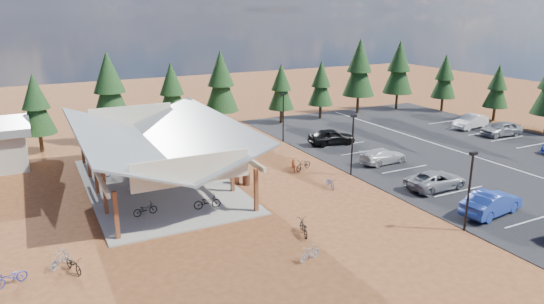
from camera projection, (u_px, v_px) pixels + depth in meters
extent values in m
plane|color=#5A3317|center=(313.00, 192.00, 36.80)|extent=(140.00, 140.00, 0.00)
cube|color=black|center=(457.00, 151.00, 47.44)|extent=(27.00, 44.00, 0.04)
cube|color=gray|center=(159.00, 184.00, 38.40)|extent=(10.60, 18.60, 0.10)
cube|color=brown|center=(116.00, 215.00, 28.78)|extent=(0.25, 0.25, 3.00)
cube|color=brown|center=(105.00, 192.00, 32.37)|extent=(0.25, 0.25, 3.00)
cube|color=brown|center=(96.00, 174.00, 35.95)|extent=(0.25, 0.25, 3.00)
cube|color=brown|center=(88.00, 159.00, 39.54)|extent=(0.25, 0.25, 3.00)
cube|color=brown|center=(82.00, 147.00, 43.13)|extent=(0.25, 0.25, 3.00)
cube|color=brown|center=(256.00, 190.00, 32.80)|extent=(0.25, 0.25, 3.00)
cube|color=brown|center=(232.00, 172.00, 36.38)|extent=(0.25, 0.25, 3.00)
cube|color=brown|center=(213.00, 158.00, 39.97)|extent=(0.25, 0.25, 3.00)
cube|color=brown|center=(196.00, 145.00, 43.56)|extent=(0.25, 0.25, 3.00)
cube|color=brown|center=(182.00, 135.00, 47.15)|extent=(0.25, 0.25, 3.00)
cube|color=beige|center=(88.00, 156.00, 35.36)|extent=(0.22, 18.00, 0.35)
cube|color=beige|center=(217.00, 140.00, 39.72)|extent=(0.22, 18.00, 0.35)
cube|color=slate|center=(116.00, 140.00, 36.02)|extent=(5.85, 19.40, 2.13)
cube|color=slate|center=(191.00, 132.00, 38.55)|extent=(5.85, 19.40, 2.13)
cube|color=beige|center=(192.00, 170.00, 29.63)|extent=(7.50, 0.15, 1.80)
cube|color=beige|center=(131.00, 115.00, 45.00)|extent=(7.50, 0.15, 1.80)
cylinder|color=black|center=(469.00, 193.00, 29.74)|extent=(0.14, 0.14, 5.00)
cube|color=black|center=(473.00, 153.00, 29.02)|extent=(0.50, 0.25, 0.18)
cylinder|color=black|center=(352.00, 146.00, 39.99)|extent=(0.14, 0.14, 5.00)
cube|color=black|center=(354.00, 116.00, 39.27)|extent=(0.50, 0.25, 0.18)
cylinder|color=black|center=(283.00, 118.00, 50.24)|extent=(0.14, 0.14, 5.00)
cube|color=black|center=(283.00, 94.00, 49.52)|extent=(0.50, 0.25, 0.18)
cylinder|color=#442518|center=(235.00, 179.00, 38.38)|extent=(0.60, 0.60, 0.90)
cylinder|color=#442518|center=(246.00, 179.00, 38.26)|extent=(0.60, 0.60, 0.90)
cylinder|color=#382314|center=(41.00, 143.00, 46.99)|extent=(0.36, 0.36, 1.87)
cone|color=#1A3113|center=(37.00, 111.00, 46.10)|extent=(3.29, 3.29, 4.48)
cone|color=#1A3113|center=(34.00, 91.00, 45.57)|extent=(2.54, 2.54, 3.36)
cylinder|color=#382314|center=(114.00, 132.00, 50.04)|extent=(0.36, 0.36, 2.32)
cone|color=#1A3113|center=(110.00, 95.00, 48.93)|extent=(4.07, 4.07, 5.56)
cone|color=#1A3113|center=(108.00, 72.00, 48.28)|extent=(3.15, 3.15, 4.17)
cylinder|color=#382314|center=(174.00, 126.00, 53.66)|extent=(0.36, 0.36, 1.95)
cone|color=#1A3113|center=(172.00, 96.00, 52.73)|extent=(3.43, 3.43, 4.67)
cone|color=#1A3113|center=(171.00, 78.00, 52.18)|extent=(2.65, 2.65, 3.51)
cylinder|color=#382314|center=(222.00, 120.00, 55.83)|extent=(0.36, 0.36, 2.21)
cone|color=#1A3113|center=(221.00, 88.00, 54.77)|extent=(3.89, 3.89, 5.30)
cone|color=#1A3113|center=(220.00, 68.00, 54.14)|extent=(3.00, 3.00, 3.98)
cylinder|color=#382314|center=(281.00, 116.00, 59.04)|extent=(0.36, 0.36, 1.77)
cone|color=#1A3113|center=(281.00, 91.00, 58.20)|extent=(3.11, 3.11, 4.25)
cone|color=#1A3113|center=(281.00, 77.00, 57.70)|extent=(2.41, 2.41, 3.19)
cylinder|color=#382314|center=(320.00, 111.00, 61.64)|extent=(0.36, 0.36, 1.78)
cone|color=#1A3113|center=(321.00, 88.00, 60.79)|extent=(3.13, 3.13, 4.27)
cone|color=#1A3113|center=(321.00, 74.00, 60.29)|extent=(2.42, 2.42, 3.20)
cylinder|color=#382314|center=(358.00, 104.00, 64.77)|extent=(0.36, 0.36, 2.39)
cone|color=#1A3113|center=(359.00, 74.00, 63.62)|extent=(4.21, 4.21, 5.74)
cone|color=#1A3113|center=(360.00, 55.00, 62.94)|extent=(3.26, 3.26, 4.31)
cylinder|color=#382314|center=(396.00, 101.00, 67.28)|extent=(0.36, 0.36, 2.30)
cone|color=#1A3113|center=(399.00, 73.00, 66.18)|extent=(4.05, 4.05, 5.52)
cone|color=#1A3113|center=(400.00, 56.00, 65.53)|extent=(3.13, 3.13, 4.14)
cylinder|color=#382314|center=(494.00, 114.00, 60.54)|extent=(0.36, 0.36, 1.70)
cone|color=#1A3113|center=(497.00, 91.00, 59.73)|extent=(3.00, 3.00, 4.09)
cone|color=#1A3113|center=(499.00, 77.00, 59.24)|extent=(2.32, 2.32, 3.07)
cylinder|color=#382314|center=(442.00, 104.00, 66.19)|extent=(0.36, 0.36, 1.87)
cone|color=#1A3113|center=(444.00, 81.00, 65.29)|extent=(3.29, 3.29, 4.49)
cone|color=#1A3113|center=(446.00, 67.00, 64.76)|extent=(2.55, 2.55, 3.37)
imported|color=black|center=(145.00, 209.00, 32.34)|extent=(1.69, 0.74, 0.86)
imported|color=#919499|center=(136.00, 184.00, 36.80)|extent=(1.62, 0.80, 0.94)
imported|color=navy|center=(114.00, 170.00, 40.16)|extent=(1.82, 0.85, 0.92)
imported|color=maroon|center=(123.00, 163.00, 41.86)|extent=(1.58, 0.61, 0.92)
imported|color=black|center=(207.00, 202.00, 33.42)|extent=(1.96, 0.95, 0.99)
imported|color=gray|center=(196.00, 180.00, 37.68)|extent=(1.76, 0.97, 1.02)
imported|color=navy|center=(190.00, 166.00, 41.38)|extent=(1.61, 0.70, 0.82)
imported|color=#99280A|center=(179.00, 152.00, 45.04)|extent=(1.84, 0.87, 1.07)
imported|color=black|center=(74.00, 264.00, 25.54)|extent=(1.10, 1.75, 0.87)
imported|color=gray|center=(60.00, 259.00, 26.01)|extent=(1.40, 1.52, 0.97)
imported|color=#1D2C9C|center=(11.00, 277.00, 24.29)|extent=(1.71, 1.09, 0.85)
imported|color=black|center=(304.00, 227.00, 29.74)|extent=(1.19, 1.96, 0.97)
imported|color=#A0A2A9|center=(310.00, 253.00, 26.68)|extent=(1.53, 0.75, 0.89)
imported|color=navy|center=(330.00, 183.00, 37.66)|extent=(0.82, 1.61, 0.80)
imported|color=maroon|center=(293.00, 165.00, 41.60)|extent=(1.13, 1.87, 1.08)
imported|color=black|center=(303.00, 165.00, 41.79)|extent=(1.99, 1.31, 0.99)
imported|color=#203C9B|center=(492.00, 203.00, 32.55)|extent=(5.18, 2.43, 1.64)
imported|color=gray|center=(436.00, 180.00, 37.26)|extent=(5.08, 2.40, 1.40)
imported|color=silver|center=(383.00, 156.00, 43.49)|extent=(4.67, 2.05, 1.33)
imported|color=black|center=(332.00, 137.00, 49.54)|extent=(5.03, 2.64, 1.63)
imported|color=gray|center=(502.00, 129.00, 52.90)|extent=(4.91, 2.40, 1.61)
imported|color=silver|center=(470.00, 121.00, 56.37)|extent=(5.07, 2.39, 1.61)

